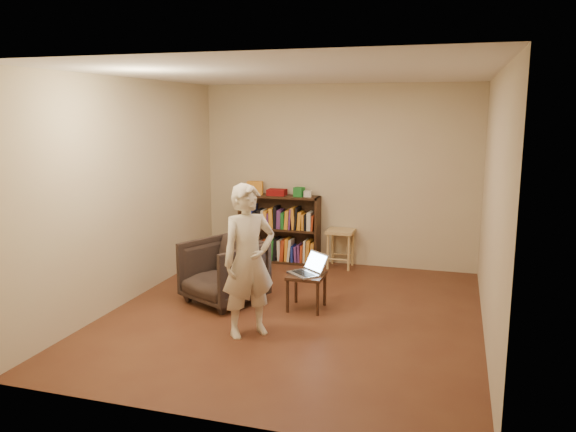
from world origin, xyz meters
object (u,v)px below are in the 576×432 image
(armchair, at_px, (224,272))
(laptop, at_px, (308,269))
(stool, at_px, (340,237))
(bookshelf, at_px, (280,233))
(side_table, at_px, (306,280))
(person, at_px, (249,261))

(armchair, bearing_deg, laptop, 30.30)
(armchair, bearing_deg, stool, 87.48)
(bookshelf, xyz_separation_m, laptop, (0.93, -1.85, 0.02))
(bookshelf, bearing_deg, side_table, -63.98)
(bookshelf, relative_size, laptop, 2.45)
(side_table, xyz_separation_m, laptop, (0.01, 0.03, 0.12))
(armchair, distance_m, side_table, 1.00)
(armchair, relative_size, laptop, 1.66)
(bookshelf, distance_m, person, 2.82)
(stool, relative_size, laptop, 1.12)
(armchair, relative_size, side_table, 1.99)
(side_table, xyz_separation_m, person, (-0.36, -0.88, 0.43))
(laptop, height_order, person, person)
(bookshelf, height_order, stool, bookshelf)
(laptop, bearing_deg, person, -72.16)
(stool, xyz_separation_m, laptop, (-0.01, -1.78, 0.02))
(laptop, bearing_deg, side_table, -78.98)
(side_table, relative_size, laptop, 0.83)
(side_table, height_order, person, person)
(bookshelf, xyz_separation_m, stool, (0.93, -0.06, 0.00))
(bookshelf, distance_m, armchair, 1.92)
(side_table, bearing_deg, armchair, -177.27)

